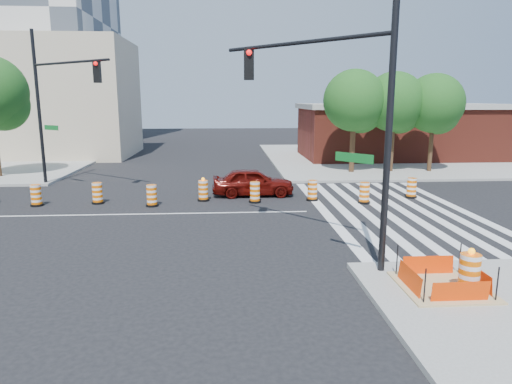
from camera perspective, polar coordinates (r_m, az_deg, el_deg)
ground at (r=20.72m, az=-13.11°, el=-2.69°), size 120.00×120.00×0.00m
sidewalk_ne at (r=40.84m, az=17.27°, el=4.12°), size 22.00×22.00×0.15m
crosswalk_east at (r=21.79m, az=16.63°, el=-2.17°), size 6.75×13.50×0.01m
lane_centerline at (r=20.72m, az=-13.11°, el=-2.68°), size 14.00×0.12×0.01m
excavation_pit at (r=13.08m, az=22.28°, el=-10.74°), size 2.20×2.20×0.90m
brick_storefront at (r=40.63m, az=17.46°, el=7.25°), size 16.50×8.50×4.60m
beige_midrise at (r=44.57m, az=-24.41°, el=10.56°), size 14.00×10.00×10.00m
red_coupe at (r=23.89m, az=-0.38°, el=1.27°), size 4.28×1.77×1.45m
signal_pole_se at (r=13.87m, az=9.96°, el=12.10°), size 4.38×4.84×8.44m
signal_pole_nw at (r=27.81m, az=-23.75°, el=11.24°), size 5.24×4.18×8.67m
pit_drum at (r=12.73m, az=25.09°, el=-9.47°), size 0.63×0.63×1.24m
tree_north_c at (r=31.32m, az=12.24°, el=10.68°), size 4.08×4.08×6.93m
tree_north_d at (r=32.36m, az=16.93°, el=10.32°), size 4.00×4.00×6.81m
tree_north_e at (r=33.20m, az=21.38°, el=9.91°), size 3.93×3.93×6.68m
median_drum_2 at (r=23.99m, az=-25.78°, el=-0.45°), size 0.60×0.60×1.02m
median_drum_3 at (r=23.40m, az=-19.20°, el=-0.22°), size 0.60×0.60×1.02m
median_drum_4 at (r=22.10m, az=-12.89°, el=-0.53°), size 0.60×0.60×1.02m
median_drum_5 at (r=22.85m, az=-6.60°, el=0.11°), size 0.60×0.60×1.18m
median_drum_6 at (r=22.33m, az=-0.14°, el=-0.11°), size 0.60×0.60×1.02m
median_drum_7 at (r=22.94m, az=7.06°, el=0.12°), size 0.60×0.60×1.02m
median_drum_8 at (r=22.77m, az=13.39°, el=-0.19°), size 0.60×0.60×1.02m
median_drum_9 at (r=24.72m, az=18.86°, el=0.41°), size 0.60×0.60×1.02m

